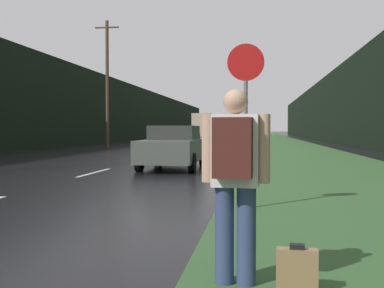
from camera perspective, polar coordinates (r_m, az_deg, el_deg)
grass_verge at (r=40.10m, az=11.07°, el=-0.23°), size 6.00×240.00×0.02m
lane_stripe_c at (r=15.62m, az=-11.49°, el=-3.33°), size 0.12×3.00×0.01m
lane_stripe_d at (r=22.33m, az=-5.55°, el=-1.78°), size 0.12×3.00×0.01m
lane_stripe_e at (r=29.17m, az=-2.38°, el=-0.95°), size 0.12×3.00×0.01m
treeline_far_side at (r=52.42m, az=-9.54°, el=3.85°), size 2.00×140.00×6.64m
treeline_near_side at (r=50.74m, az=17.24°, el=4.19°), size 2.00×140.00×7.20m
utility_pole_far at (r=36.12m, az=-10.01°, el=7.17°), size 1.80×0.24×9.33m
stop_sign at (r=8.26m, az=6.37°, el=4.00°), size 0.63×0.07×2.83m
hitchhiker_with_backpack at (r=4.18m, az=5.11°, el=-3.55°), size 0.60×0.43×1.73m
suitcase at (r=4.24m, az=12.34°, el=-14.48°), size 0.35×0.15×0.42m
car_passing_near at (r=16.86m, az=-2.19°, el=-0.36°), size 1.92×4.69×1.50m
car_passing_far at (r=35.19m, az=3.02°, el=0.63°), size 1.90×4.29×1.33m
car_oncoming at (r=52.61m, az=-0.26°, el=1.07°), size 1.85×4.63×1.48m
delivery_truck at (r=66.20m, az=1.40°, el=2.14°), size 2.63×7.24×3.49m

